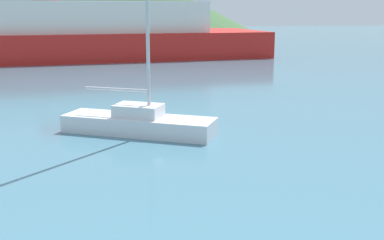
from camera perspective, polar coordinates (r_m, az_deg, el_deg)
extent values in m
cube|color=silver|center=(16.53, -6.32, -0.59)|extent=(5.29, 3.76, 0.59)
cube|color=silver|center=(16.42, -6.37, 1.13)|extent=(1.86, 1.63, 0.42)
cylinder|color=#BCBCC1|center=(16.63, -8.92, 3.62)|extent=(2.12, 1.22, 0.10)
cube|color=red|center=(43.32, -16.66, 8.43)|extent=(38.37, 13.35, 2.25)
cube|color=silver|center=(43.22, -16.87, 11.62)|extent=(26.99, 10.83, 2.58)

